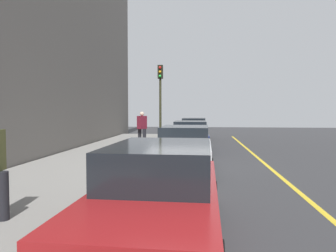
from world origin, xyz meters
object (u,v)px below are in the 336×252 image
Objects in this scene: parked_car_charcoal at (194,129)px; parked_car_navy at (190,136)px; parked_car_red at (160,192)px; pedestrian_burgundy_coat at (142,127)px; traffic_light_pole at (160,92)px; parked_car_white at (185,148)px.

parked_car_charcoal is 6.60m from parked_car_navy.
parked_car_charcoal is 17.94m from parked_car_red.
pedestrian_burgundy_coat is 0.43× the size of traffic_light_pole.
pedestrian_burgundy_coat reaches higher than parked_car_red.
parked_car_red is 1.12× the size of traffic_light_pole.
pedestrian_burgundy_coat is at bearing -29.68° from parked_car_charcoal.
parked_car_charcoal and parked_car_red have the same top height.
traffic_light_pole reaches higher than parked_car_charcoal.
pedestrian_burgundy_coat reaches higher than parked_car_charcoal.
pedestrian_burgundy_coat is at bearing -119.63° from parked_car_navy.
parked_car_red is at bearing -0.52° from parked_car_charcoal.
parked_car_white is 6.28m from traffic_light_pole.
parked_car_white is (11.95, -0.07, -0.00)m from parked_car_charcoal.
parked_car_navy is 1.00× the size of parked_car_white.
traffic_light_pole is at bearing -172.80° from parked_car_red.
parked_car_red is 13.22m from pedestrian_burgundy_coat.
traffic_light_pole is (-5.64, -1.56, 2.28)m from parked_car_white.
parked_car_charcoal is 1.02× the size of parked_car_navy.
parked_car_red is (5.99, -0.10, 0.00)m from parked_car_white.
parked_car_charcoal is 6.91m from traffic_light_pole.
parked_car_charcoal is at bearing 179.56° from parked_car_navy.
traffic_light_pole reaches higher than parked_car_navy.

